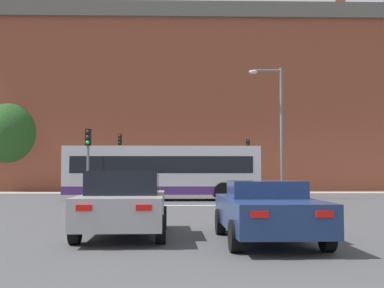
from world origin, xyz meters
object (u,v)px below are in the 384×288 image
Objects in this scene: traffic_light_far_right at (248,157)px; street_lamp_junction at (276,119)px; car_saloon_left at (124,203)px; traffic_light_far_left at (120,153)px; bus_crossing_lead at (162,172)px; car_roadster_right at (267,211)px; traffic_light_near_left at (88,153)px; pedestrian_waiting at (170,179)px.

traffic_light_far_right is 0.52× the size of street_lamp_junction.
traffic_light_far_left is (-3.01, 22.90, 2.08)m from car_saloon_left.
bus_crossing_lead is (0.39, 14.69, 0.77)m from car_saloon_left.
car_roadster_right is at bearing -97.04° from traffic_light_far_right.
car_saloon_left is at bearing -105.27° from traffic_light_far_right.
street_lamp_junction reaches higher than traffic_light_near_left.
traffic_light_near_left is 12.95m from pedestrian_waiting.
street_lamp_junction is at bearing 64.79° from car_saloon_left.
bus_crossing_lead is at bearing 46.04° from traffic_light_near_left.
street_lamp_junction is 10.73m from pedestrian_waiting.
traffic_light_far_left is (-3.40, 8.21, 1.31)m from bus_crossing_lead.
bus_crossing_lead reaches higher than pedestrian_waiting.
traffic_light_near_left reaches higher than car_roadster_right.
traffic_light_far_left is 2.49× the size of pedestrian_waiting.
traffic_light_near_left is (-9.37, -12.07, -0.20)m from traffic_light_far_right.
street_lamp_junction is (9.91, -7.35, 1.71)m from traffic_light_far_left.
traffic_light_far_left is at bearing 143.44° from street_lamp_junction.
pedestrian_waiting is at bearing 178.57° from bus_crossing_lead.
traffic_light_far_right is at bearing -56.13° from pedestrian_waiting.
car_roadster_right is 24.88m from traffic_light_far_left.
car_roadster_right is at bearing -75.17° from traffic_light_far_left.
car_roadster_right is at bearing -102.10° from street_lamp_junction.
traffic_light_near_left is at bearing 116.13° from car_roadster_right.
pedestrian_waiting is at bearing 177.19° from traffic_light_far_right.
pedestrian_waiting is (0.61, 23.48, 0.21)m from car_saloon_left.
traffic_light_far_right is at bearing 94.22° from street_lamp_junction.
traffic_light_far_right is at bearing 1.85° from traffic_light_far_left.
traffic_light_far_right reaches higher than car_roadster_right.
traffic_light_near_left is 0.48× the size of street_lamp_junction.
street_lamp_junction is (9.93, 4.42, 2.13)m from traffic_light_near_left.
traffic_light_near_left is at bearing -159.77° from pedestrian_waiting.
traffic_light_near_left is (-0.03, -11.77, -0.42)m from traffic_light_far_left.
bus_crossing_lead is 1.39× the size of street_lamp_junction.
traffic_light_far_left reaches higher than traffic_light_near_left.
car_saloon_left is 23.19m from traffic_light_far_left.
pedestrian_waiting is (3.65, 12.35, -1.44)m from traffic_light_near_left.
bus_crossing_lead is 5.01m from traffic_light_near_left.
traffic_light_far_left is at bearing -157.52° from bus_crossing_lead.
car_saloon_left is 11.66m from traffic_light_near_left.
street_lamp_junction is at bearing 97.59° from bus_crossing_lead.
car_saloon_left is 2.50× the size of pedestrian_waiting.
traffic_light_far_left is 1.19× the size of traffic_light_near_left.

